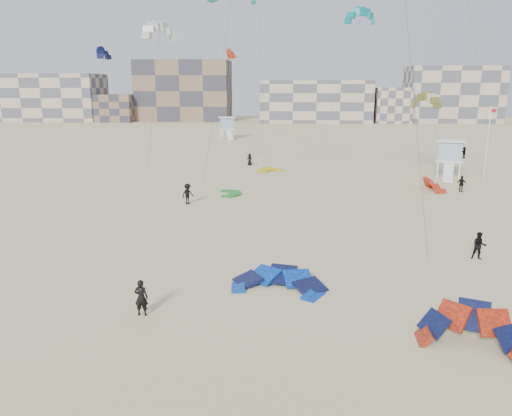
# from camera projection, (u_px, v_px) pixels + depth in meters

# --- Properties ---
(ground) EXTENTS (320.00, 320.00, 0.00)m
(ground) POSITION_uv_depth(u_px,v_px,m) (229.00, 309.00, 23.42)
(ground) COLOR beige
(ground) RESTS_ON ground
(kite_ground_blue) EXTENTS (5.95, 6.15, 2.82)m
(kite_ground_blue) POSITION_uv_depth(u_px,v_px,m) (277.00, 289.00, 25.82)
(kite_ground_blue) COLOR blue
(kite_ground_blue) RESTS_ON ground
(kite_ground_orange) EXTENTS (5.52, 5.50, 4.30)m
(kite_ground_orange) POSITION_uv_depth(u_px,v_px,m) (470.00, 347.00, 20.06)
(kite_ground_orange) COLOR red
(kite_ground_orange) RESTS_ON ground
(kite_ground_green) EXTENTS (3.72, 3.55, 0.58)m
(kite_ground_green) POSITION_uv_depth(u_px,v_px,m) (229.00, 194.00, 48.55)
(kite_ground_green) COLOR green
(kite_ground_green) RESTS_ON ground
(kite_ground_red_far) EXTENTS (3.76, 3.71, 3.63)m
(kite_ground_red_far) POSITION_uv_depth(u_px,v_px,m) (434.00, 190.00, 50.33)
(kite_ground_red_far) COLOR red
(kite_ground_red_far) RESTS_ON ground
(kite_ground_yellow) EXTENTS (4.73, 4.78, 1.53)m
(kite_ground_yellow) POSITION_uv_depth(u_px,v_px,m) (271.00, 172.00, 61.57)
(kite_ground_yellow) COLOR yellow
(kite_ground_yellow) RESTS_ON ground
(kitesurfer_main) EXTENTS (0.64, 0.43, 1.72)m
(kitesurfer_main) POSITION_uv_depth(u_px,v_px,m) (141.00, 298.00, 22.63)
(kitesurfer_main) COLOR black
(kitesurfer_main) RESTS_ON ground
(kitesurfer_b) EXTENTS (0.92, 0.78, 1.69)m
(kitesurfer_b) POSITION_uv_depth(u_px,v_px,m) (479.00, 246.00, 30.04)
(kitesurfer_b) COLOR black
(kitesurfer_b) RESTS_ON ground
(kitesurfer_c) EXTENTS (1.31, 1.35, 1.85)m
(kitesurfer_c) POSITION_uv_depth(u_px,v_px,m) (188.00, 194.00, 44.25)
(kitesurfer_c) COLOR black
(kitesurfer_c) RESTS_ON ground
(kitesurfer_d) EXTENTS (0.99, 0.92, 1.64)m
(kitesurfer_d) POSITION_uv_depth(u_px,v_px,m) (462.00, 184.00, 49.35)
(kitesurfer_d) COLOR black
(kitesurfer_d) RESTS_ON ground
(kitesurfer_e) EXTENTS (0.80, 0.56, 1.57)m
(kitesurfer_e) POSITION_uv_depth(u_px,v_px,m) (250.00, 159.00, 66.29)
(kitesurfer_e) COLOR black
(kitesurfer_e) RESTS_ON ground
(kitesurfer_f) EXTENTS (0.51, 1.53, 1.64)m
(kitesurfer_f) POSITION_uv_depth(u_px,v_px,m) (464.00, 152.00, 73.13)
(kitesurfer_f) COLOR black
(kitesurfer_f) RESTS_ON ground
(kite_fly_grey) EXTENTS (5.12, 5.12, 15.84)m
(kite_fly_grey) POSITION_uv_depth(u_px,v_px,m) (159.00, 33.00, 50.81)
(kite_fly_grey) COLOR silver
(kite_fly_grey) RESTS_ON ground
(kite_fly_olive) EXTENTS (5.23, 4.52, 8.74)m
(kite_fly_olive) POSITION_uv_depth(u_px,v_px,m) (425.00, 102.00, 53.70)
(kite_fly_olive) COLOR brown
(kite_fly_olive) RESTS_ON ground
(kite_fly_navy) EXTENTS (3.33, 5.66, 14.83)m
(kite_fly_navy) POSITION_uv_depth(u_px,v_px,m) (103.00, 54.00, 69.27)
(kite_fly_navy) COLOR #0F1842
(kite_fly_navy) RESTS_ON ground
(kite_fly_teal_b) EXTENTS (7.16, 6.61, 19.84)m
(kite_fly_teal_b) POSITION_uv_depth(u_px,v_px,m) (361.00, 18.00, 69.13)
(kite_fly_teal_b) COLOR teal
(kite_fly_teal_b) RESTS_ON ground
(kite_fly_red) EXTENTS (3.88, 6.60, 15.75)m
(kite_fly_red) POSITION_uv_depth(u_px,v_px,m) (231.00, 55.00, 82.83)
(kite_fly_red) COLOR red
(kite_fly_red) RESTS_ON ground
(lifeguard_tower_near) EXTENTS (3.86, 6.39, 4.35)m
(lifeguard_tower_near) POSITION_uv_depth(u_px,v_px,m) (450.00, 159.00, 57.02)
(lifeguard_tower_near) COLOR white
(lifeguard_tower_near) RESTS_ON ground
(lifeguard_tower_far) EXTENTS (3.89, 6.44, 4.38)m
(lifeguard_tower_far) POSITION_uv_depth(u_px,v_px,m) (227.00, 128.00, 99.44)
(lifeguard_tower_far) COLOR white
(lifeguard_tower_far) RESTS_ON ground
(flagpole) EXTENTS (0.66, 0.10, 8.13)m
(flagpole) POSITION_uv_depth(u_px,v_px,m) (488.00, 141.00, 56.09)
(flagpole) COLOR white
(flagpole) RESTS_ON ground
(condo_west_a) EXTENTS (30.00, 15.00, 14.00)m
(condo_west_a) POSITION_uv_depth(u_px,v_px,m) (53.00, 98.00, 152.42)
(condo_west_a) COLOR #BFA78C
(condo_west_a) RESTS_ON ground
(condo_west_b) EXTENTS (28.00, 14.00, 18.00)m
(condo_west_b) POSITION_uv_depth(u_px,v_px,m) (184.00, 91.00, 153.18)
(condo_west_b) COLOR #7B5F4A
(condo_west_b) RESTS_ON ground
(condo_mid) EXTENTS (32.00, 16.00, 12.00)m
(condo_mid) POSITION_uv_depth(u_px,v_px,m) (315.00, 101.00, 147.38)
(condo_mid) COLOR #BFA78C
(condo_mid) RESTS_ON ground
(condo_east) EXTENTS (26.00, 14.00, 16.00)m
(condo_east) POSITION_uv_depth(u_px,v_px,m) (452.00, 95.00, 146.21)
(condo_east) COLOR #BFA78C
(condo_east) RESTS_ON ground
(condo_fill_left) EXTENTS (12.00, 10.00, 8.00)m
(condo_fill_left) POSITION_uv_depth(u_px,v_px,m) (115.00, 108.00, 149.87)
(condo_fill_left) COLOR #7B5F4A
(condo_fill_left) RESTS_ON ground
(condo_fill_right) EXTENTS (10.00, 10.00, 10.00)m
(condo_fill_right) POSITION_uv_depth(u_px,v_px,m) (392.00, 105.00, 144.22)
(condo_fill_right) COLOR #BFA78C
(condo_fill_right) RESTS_ON ground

